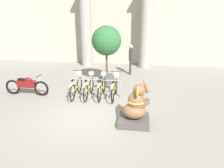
# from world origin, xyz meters

# --- Properties ---
(ground_plane) EXTENTS (60.00, 60.00, 0.00)m
(ground_plane) POSITION_xyz_m (0.00, 0.00, 0.00)
(ground_plane) COLOR gray
(building_facade) EXTENTS (20.00, 0.20, 6.00)m
(building_facade) POSITION_xyz_m (0.00, 8.60, 3.00)
(building_facade) COLOR #B2A893
(building_facade) RESTS_ON ground_plane
(column_left) EXTENTS (0.91, 0.91, 5.16)m
(column_left) POSITION_xyz_m (-1.98, 7.60, 2.62)
(column_left) COLOR gray
(column_left) RESTS_ON ground_plane
(column_right) EXTENTS (0.91, 0.91, 5.16)m
(column_right) POSITION_xyz_m (1.98, 7.60, 2.62)
(column_right) COLOR gray
(column_right) RESTS_ON ground_plane
(bike_rack) EXTENTS (2.30, 0.05, 0.77)m
(bike_rack) POSITION_xyz_m (-0.14, 1.95, 0.56)
(bike_rack) COLOR gray
(bike_rack) RESTS_ON ground_plane
(bicycle_0) EXTENTS (0.48, 1.77, 1.07)m
(bicycle_0) POSITION_xyz_m (-0.99, 1.81, 0.42)
(bicycle_0) COLOR black
(bicycle_0) RESTS_ON ground_plane
(bicycle_1) EXTENTS (0.48, 1.77, 1.07)m
(bicycle_1) POSITION_xyz_m (-0.43, 1.82, 0.42)
(bicycle_1) COLOR black
(bicycle_1) RESTS_ON ground_plane
(bicycle_2) EXTENTS (0.48, 1.77, 1.07)m
(bicycle_2) POSITION_xyz_m (0.14, 1.87, 0.42)
(bicycle_2) COLOR black
(bicycle_2) RESTS_ON ground_plane
(bicycle_3) EXTENTS (0.48, 1.77, 1.07)m
(bicycle_3) POSITION_xyz_m (0.71, 1.84, 0.42)
(bicycle_3) COLOR black
(bicycle_3) RESTS_ON ground_plane
(elephant_statue) EXTENTS (1.01, 1.01, 1.63)m
(elephant_statue) POSITION_xyz_m (1.68, -0.36, 0.55)
(elephant_statue) COLOR #4C4742
(elephant_statue) RESTS_ON ground_plane
(motorcycle) EXTENTS (2.04, 0.55, 0.93)m
(motorcycle) POSITION_xyz_m (-3.23, 1.65, 0.46)
(motorcycle) COLOR black
(motorcycle) RESTS_ON ground_plane
(person_pedestrian) EXTENTS (0.24, 0.47, 1.78)m
(person_pedestrian) POSITION_xyz_m (1.15, 5.74, 1.08)
(person_pedestrian) COLOR #28282D
(person_pedestrian) RESTS_ON ground_plane
(potted_tree) EXTENTS (1.48, 1.48, 2.95)m
(potted_tree) POSITION_xyz_m (0.03, 3.85, 2.05)
(potted_tree) COLOR #4C4C4C
(potted_tree) RESTS_ON ground_plane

